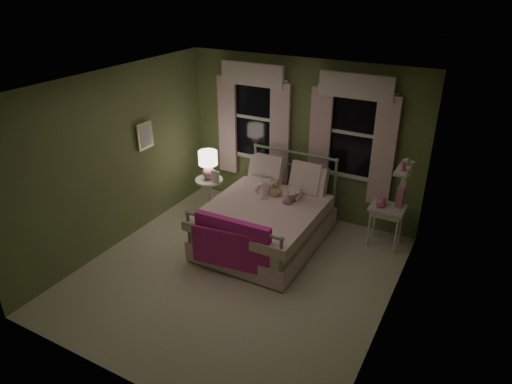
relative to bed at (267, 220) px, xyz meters
The scene contains 18 objects.
room_shell 1.31m from the bed, 89.38° to the right, with size 4.20×4.20×4.20m.
bed is the anchor object (origin of this frame).
pink_throw 1.05m from the bed, 90.00° to the right, with size 1.10×0.22×0.71m.
child_left 0.79m from the bed, 123.60° to the left, with size 0.31×0.20×0.84m, color #F7D1DD.
child_right 0.74m from the bed, 56.40° to the left, with size 0.34×0.27×0.71m, color #F7D1DD.
book_left 0.66m from the bed, 148.52° to the left, with size 0.20×0.27×0.03m, color beige.
book_right 0.63m from the bed, 31.48° to the left, with size 0.20×0.27×0.02m, color beige.
teddy_bear 0.49m from the bed, 90.00° to the left, with size 0.23×0.18×0.31m.
nightstand_left 1.30m from the bed, 165.20° to the left, with size 0.46×0.46×0.65m.
table_lamp 1.42m from the bed, 165.20° to the left, with size 0.31×0.31×0.48m.
book_nightstand 1.22m from the bed, 167.70° to the left, with size 0.16×0.22×0.02m, color beige.
nightstand_right 1.78m from the bed, 25.81° to the left, with size 0.50×0.40×0.64m.
pink_toy 1.71m from the bed, 27.14° to the left, with size 0.14×0.19×0.14m.
bud_vase 1.94m from the bed, 25.59° to the left, with size 0.06×0.06×0.28m.
window_left 1.86m from the bed, 127.41° to the left, with size 1.34×0.13×1.96m.
window_right 1.86m from the bed, 51.92° to the left, with size 1.34×0.13×1.96m.
wall_shelf 2.23m from the bed, ahead, with size 0.15×0.50×0.60m.
framed_picture 2.26m from the bed, behind, with size 0.03×0.32×0.42m.
Camera 1 is at (2.70, -4.41, 3.78)m, focal length 32.00 mm.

